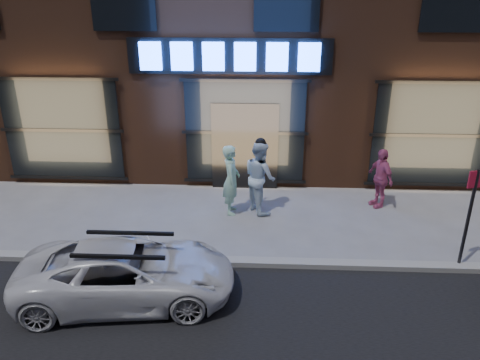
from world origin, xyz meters
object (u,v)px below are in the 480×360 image
object	(u,v)px
man_bowtie	(231,180)
passerby	(380,178)
man_cap	(260,177)
sign_post	(470,211)
white_suv	(127,273)

from	to	relation	value
man_bowtie	passerby	size ratio (longest dim) A/B	1.14
man_cap	sign_post	world-z (taller)	sign_post
man_bowtie	sign_post	xyz separation A→B (m)	(4.74, -2.26, 0.41)
passerby	sign_post	bearing A→B (deg)	-3.04
man_cap	man_bowtie	bearing A→B (deg)	74.33
passerby	man_cap	bearing A→B (deg)	-105.21
man_cap	passerby	size ratio (longest dim) A/B	1.18
man_bowtie	passerby	distance (m)	3.78
man_cap	white_suv	bearing A→B (deg)	119.47
man_cap	sign_post	distance (m)	4.72
man_bowtie	sign_post	size ratio (longest dim) A/B	0.83
man_bowtie	passerby	world-z (taller)	man_bowtie
man_cap	white_suv	distance (m)	4.38
man_bowtie	sign_post	world-z (taller)	sign_post
man_cap	passerby	distance (m)	3.06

